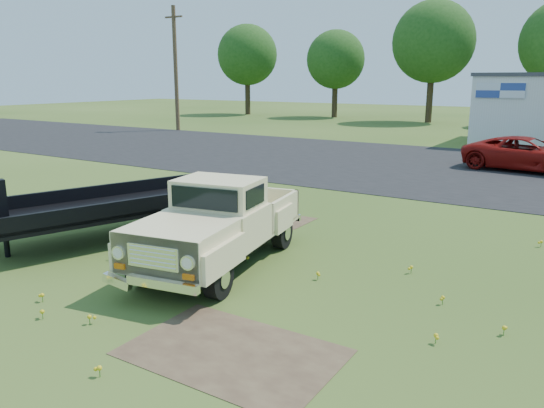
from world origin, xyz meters
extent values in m
plane|color=#324D18|center=(0.00, 0.00, 0.00)|extent=(140.00, 140.00, 0.00)
cube|color=black|center=(0.00, 15.00, 0.00)|extent=(90.00, 14.00, 0.02)
cube|color=#473425|center=(1.50, -3.00, 0.00)|extent=(3.00, 2.00, 0.01)
cube|color=#473425|center=(-2.00, 3.50, 0.00)|extent=(2.20, 1.60, 0.01)
cube|color=white|center=(0.50, 22.95, 3.20)|extent=(2.50, 0.08, 0.80)
cylinder|color=#4C3623|center=(-22.00, 22.00, 4.50)|extent=(0.30, 0.30, 9.00)
cube|color=#4C3623|center=(-22.00, 22.00, 8.20)|extent=(1.60, 0.12, 0.12)
cylinder|color=#352818|center=(-28.00, 40.00, 1.80)|extent=(0.56, 0.56, 3.60)
sphere|color=#1B4714|center=(-28.00, 40.00, 6.32)|extent=(6.40, 6.40, 6.40)
cylinder|color=#352818|center=(-18.00, 41.00, 1.62)|extent=(0.56, 0.56, 3.24)
sphere|color=#1B4714|center=(-18.00, 41.00, 5.69)|extent=(5.76, 5.76, 5.76)
cylinder|color=#352818|center=(-8.00, 39.50, 1.98)|extent=(0.56, 0.56, 3.96)
sphere|color=#1B4714|center=(-8.00, 39.50, 6.95)|extent=(7.04, 7.04, 7.04)
imported|color=maroon|center=(2.94, 16.04, 0.71)|extent=(5.31, 2.87, 1.41)
camera|label=1|loc=(5.64, -8.53, 3.82)|focal=35.00mm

